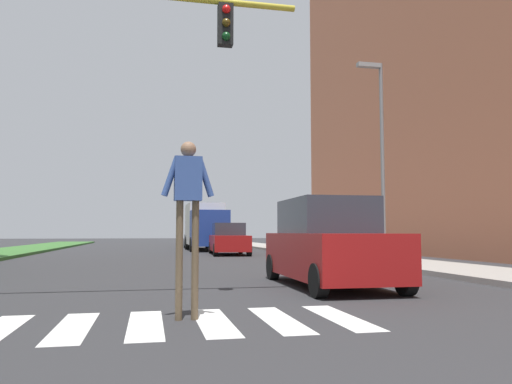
# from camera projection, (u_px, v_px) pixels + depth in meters

# --- Properties ---
(ground_plane) EXTENTS (140.00, 140.00, 0.00)m
(ground_plane) POSITION_uv_depth(u_px,v_px,m) (157.00, 253.00, 28.40)
(ground_plane) COLOR #2D2D30
(crosswalk) EXTENTS (4.95, 2.20, 0.01)m
(crosswalk) POSITION_uv_depth(u_px,v_px,m) (180.00, 323.00, 6.63)
(crosswalk) COLOR silver
(crosswalk) RESTS_ON ground_plane
(sidewalk_right) EXTENTS (3.00, 64.00, 0.15)m
(sidewalk_right) POSITION_uv_depth(u_px,v_px,m) (313.00, 252.00, 28.25)
(sidewalk_right) COLOR #9E9991
(sidewalk_right) RESTS_ON ground_plane
(street_lamp_right) EXTENTS (1.02, 0.24, 7.50)m
(street_lamp_right) POSITION_uv_depth(u_px,v_px,m) (380.00, 142.00, 18.85)
(street_lamp_right) COLOR slate
(street_lamp_right) RESTS_ON sidewalk_right
(pedestrian_performer) EXTENTS (0.75, 0.25, 2.49)m
(pedestrian_performer) POSITION_uv_depth(u_px,v_px,m) (188.00, 200.00, 7.01)
(pedestrian_performer) COLOR brown
(pedestrian_performer) RESTS_ON ground_plane
(suv_crossing) EXTENTS (2.02, 4.63, 1.97)m
(suv_crossing) POSITION_uv_depth(u_px,v_px,m) (328.00, 244.00, 11.26)
(suv_crossing) COLOR maroon
(suv_crossing) RESTS_ON ground_plane
(sedan_midblock) EXTENTS (2.14, 4.57, 1.70)m
(sedan_midblock) POSITION_uv_depth(u_px,v_px,m) (229.00, 240.00, 26.78)
(sedan_midblock) COLOR maroon
(sedan_midblock) RESTS_ON ground_plane
(sedan_distant) EXTENTS (2.04, 4.39, 1.62)m
(sedan_distant) POSITION_uv_depth(u_px,v_px,m) (197.00, 238.00, 36.70)
(sedan_distant) COLOR #474C51
(sedan_distant) RESTS_ON ground_plane
(sedan_far_horizon) EXTENTS (2.10, 4.67, 1.64)m
(sedan_far_horizon) POSITION_uv_depth(u_px,v_px,m) (194.00, 237.00, 48.07)
(sedan_far_horizon) COLOR #474C51
(sedan_far_horizon) RESTS_ON ground_plane
(truck_box_delivery) EXTENTS (2.40, 6.20, 3.10)m
(truck_box_delivery) POSITION_uv_depth(u_px,v_px,m) (206.00, 226.00, 32.97)
(truck_box_delivery) COLOR navy
(truck_box_delivery) RESTS_ON ground_plane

